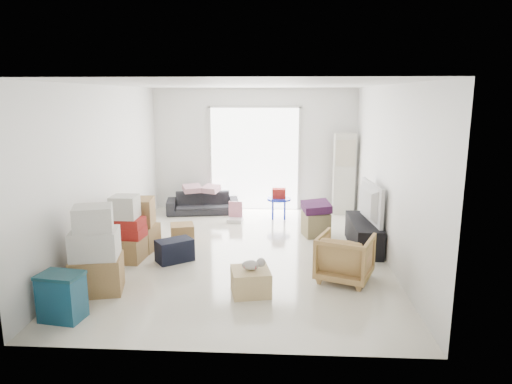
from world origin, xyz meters
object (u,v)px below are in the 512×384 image
at_px(television, 364,217).
at_px(kids_table, 279,197).
at_px(wood_crate, 251,281).
at_px(ac_tower, 344,174).
at_px(sofa, 203,200).
at_px(tv_console, 363,234).
at_px(ottoman, 316,224).
at_px(armchair, 345,255).
at_px(storage_bins, 62,297).

bearing_deg(television, kids_table, 32.98).
height_order(television, wood_crate, television).
relative_size(ac_tower, sofa, 1.13).
xyz_separation_m(tv_console, ottoman, (-0.76, 0.62, -0.02)).
relative_size(television, sofa, 0.73).
distance_m(ottoman, wood_crate, 2.75).
bearing_deg(ac_tower, television, -88.75).
height_order(tv_console, armchair, armchair).
height_order(tv_console, storage_bins, storage_bins).
distance_m(sofa, kids_table, 1.71).
relative_size(television, ottoman, 2.58).
distance_m(storage_bins, kids_table, 5.20).
distance_m(tv_console, television, 0.31).
distance_m(ac_tower, armchair, 3.78).
relative_size(ac_tower, kids_table, 2.76).
distance_m(tv_console, armchair, 1.51).
bearing_deg(storage_bins, ac_tower, 52.72).
bearing_deg(kids_table, ottoman, -60.08).
height_order(ac_tower, tv_console, ac_tower).
height_order(armchair, kids_table, armchair).
bearing_deg(tv_console, armchair, -109.50).
bearing_deg(ac_tower, sofa, -177.19).
distance_m(ac_tower, television, 2.32).
distance_m(armchair, wood_crate, 1.39).
bearing_deg(wood_crate, television, 47.24).
bearing_deg(sofa, armchair, -63.03).
bearing_deg(armchair, tv_console, -87.33).
relative_size(ac_tower, ottoman, 3.99).
height_order(storage_bins, wood_crate, storage_bins).
distance_m(ottoman, kids_table, 1.40).
bearing_deg(television, armchair, 155.00).
relative_size(storage_bins, ottoman, 1.28).
bearing_deg(sofa, wood_crate, -81.20).
xyz_separation_m(television, sofa, (-3.11, 2.14, -0.24)).
height_order(ac_tower, ottoman, ac_tower).
xyz_separation_m(storage_bins, kids_table, (2.46, 4.58, 0.17)).
height_order(storage_bins, ottoman, storage_bins).
height_order(television, ottoman, television).
height_order(armchair, ottoman, armchair).
xyz_separation_m(armchair, storage_bins, (-3.40, -1.34, -0.08)).
bearing_deg(wood_crate, ac_tower, 67.68).
bearing_deg(tv_console, sofa, 145.42).
xyz_separation_m(ottoman, kids_table, (-0.69, 1.19, 0.23)).
bearing_deg(ac_tower, armchair, -96.95).
bearing_deg(wood_crate, kids_table, 84.80).
bearing_deg(wood_crate, sofa, 108.03).
height_order(ac_tower, kids_table, ac_tower).
relative_size(tv_console, wood_crate, 2.89).
xyz_separation_m(television, wood_crate, (-1.78, -1.93, -0.38)).
distance_m(ac_tower, storage_bins, 6.38).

